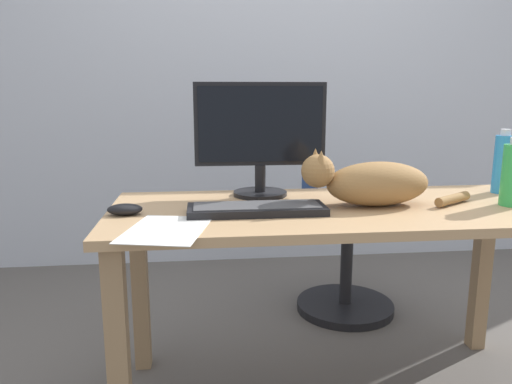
# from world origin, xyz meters

# --- Properties ---
(back_wall) EXTENTS (6.00, 0.04, 2.60)m
(back_wall) POSITION_xyz_m (0.00, 1.52, 1.30)
(back_wall) COLOR silver
(back_wall) RESTS_ON ground_plane
(desk) EXTENTS (1.53, 0.63, 0.70)m
(desk) POSITION_xyz_m (0.00, 0.00, 0.60)
(desk) COLOR tan
(desk) RESTS_ON ground_plane
(office_chair) EXTENTS (0.50, 0.48, 0.95)m
(office_chair) POSITION_xyz_m (0.20, 0.69, 0.42)
(office_chair) COLOR black
(office_chair) RESTS_ON ground_plane
(monitor) EXTENTS (0.48, 0.20, 0.41)m
(monitor) POSITION_xyz_m (-0.24, 0.21, 0.93)
(monitor) COLOR black
(monitor) RESTS_ON desk
(keyboard) EXTENTS (0.44, 0.15, 0.03)m
(keyboard) POSITION_xyz_m (-0.28, -0.06, 0.72)
(keyboard) COLOR black
(keyboard) RESTS_ON desk
(cat) EXTENTS (0.61, 0.21, 0.20)m
(cat) POSITION_xyz_m (0.11, -0.00, 0.78)
(cat) COLOR olive
(cat) RESTS_ON desk
(computer_mouse) EXTENTS (0.11, 0.06, 0.04)m
(computer_mouse) POSITION_xyz_m (-0.70, -0.04, 0.72)
(computer_mouse) COLOR black
(computer_mouse) RESTS_ON desk
(paper_sheet) EXTENTS (0.27, 0.34, 0.00)m
(paper_sheet) POSITION_xyz_m (-0.56, -0.23, 0.70)
(paper_sheet) COLOR white
(paper_sheet) RESTS_ON desk
(water_bottle) EXTENTS (0.07, 0.07, 0.24)m
(water_bottle) POSITION_xyz_m (0.68, 0.16, 0.82)
(water_bottle) COLOR #2D8CD1
(water_bottle) RESTS_ON desk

